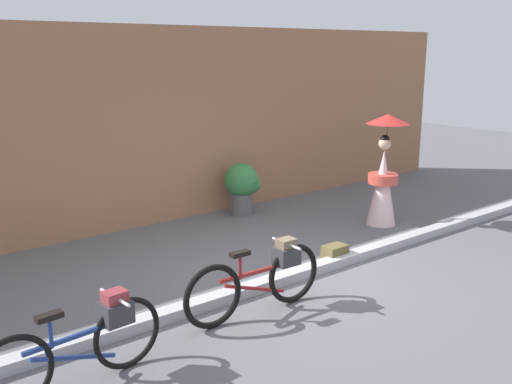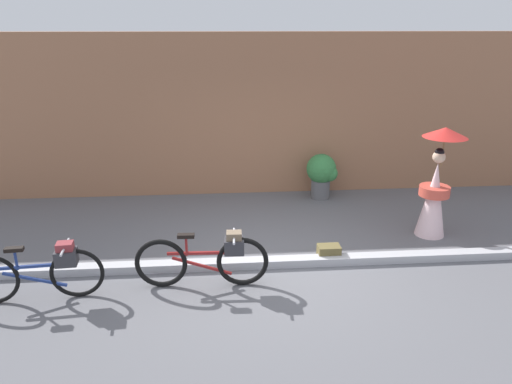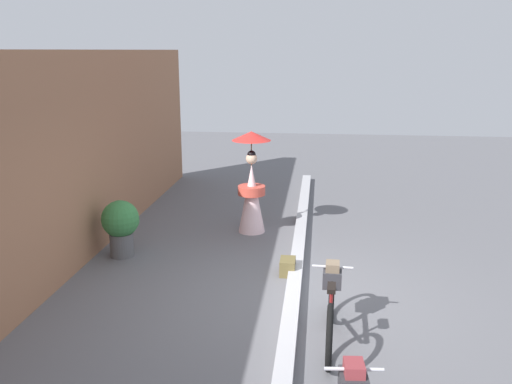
# 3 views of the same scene
# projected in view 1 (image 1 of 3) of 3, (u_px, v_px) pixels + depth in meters

# --- Properties ---
(ground_plane) EXTENTS (30.00, 30.00, 0.00)m
(ground_plane) POSITION_uv_depth(u_px,v_px,m) (293.00, 280.00, 7.36)
(ground_plane) COLOR slate
(building_wall) EXTENTS (14.00, 0.40, 3.21)m
(building_wall) POSITION_uv_depth(u_px,v_px,m) (154.00, 126.00, 9.59)
(building_wall) COLOR #9E6B4C
(building_wall) RESTS_ON ground_plane
(sidewalk_curb) EXTENTS (14.00, 0.20, 0.12)m
(sidewalk_curb) POSITION_uv_depth(u_px,v_px,m) (293.00, 275.00, 7.34)
(sidewalk_curb) COLOR #B2B2B7
(sidewalk_curb) RESTS_ON ground_plane
(bicycle_near_officer) EXTENTS (1.78, 0.48, 0.78)m
(bicycle_near_officer) POSITION_uv_depth(u_px,v_px,m) (261.00, 277.00, 6.35)
(bicycle_near_officer) COLOR black
(bicycle_near_officer) RESTS_ON ground_plane
(bicycle_far_side) EXTENTS (1.70, 0.48, 0.78)m
(bicycle_far_side) POSITION_uv_depth(u_px,v_px,m) (84.00, 341.00, 4.96)
(bicycle_far_side) COLOR black
(bicycle_far_side) RESTS_ON ground_plane
(person_with_parasol) EXTENTS (0.69, 0.69, 1.82)m
(person_with_parasol) POSITION_uv_depth(u_px,v_px,m) (384.00, 173.00, 9.51)
(person_with_parasol) COLOR silver
(person_with_parasol) RESTS_ON ground_plane
(potted_plant_by_door) EXTENTS (0.61, 0.59, 0.92)m
(potted_plant_by_door) POSITION_uv_depth(u_px,v_px,m) (243.00, 185.00, 10.15)
(potted_plant_by_door) COLOR #59595B
(potted_plant_by_door) RESTS_ON ground_plane
(backpack_on_pavement) EXTENTS (0.33, 0.22, 0.24)m
(backpack_on_pavement) POSITION_uv_depth(u_px,v_px,m) (335.00, 253.00, 7.95)
(backpack_on_pavement) COLOR brown
(backpack_on_pavement) RESTS_ON ground_plane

